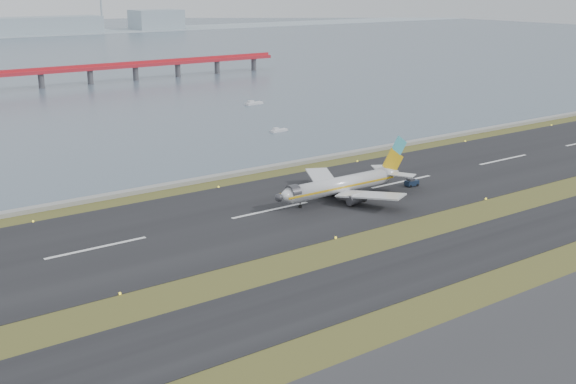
{
  "coord_description": "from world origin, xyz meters",
  "views": [
    {
      "loc": [
        -85.67,
        -94.88,
        48.51
      ],
      "look_at": [
        -1.07,
        22.0,
        6.34
      ],
      "focal_mm": 45.0,
      "sensor_mm": 36.0,
      "label": 1
    }
  ],
  "objects": [
    {
      "name": "airliner",
      "position": [
        18.73,
        27.47,
        3.46
      ],
      "size": [
        38.52,
        32.89,
        12.8
      ],
      "color": "silver",
      "rests_on": "ground"
    },
    {
      "name": "seawall",
      "position": [
        0.0,
        60.0,
        0.5
      ],
      "size": [
        1000.0,
        2.5,
        1.0
      ],
      "primitive_type": "cube",
      "color": "gray",
      "rests_on": "ground"
    },
    {
      "name": "taxiway_strip",
      "position": [
        0.0,
        -12.0,
        0.05
      ],
      "size": [
        1000.0,
        18.0,
        0.1
      ],
      "primitive_type": "cube",
      "color": "black",
      "rests_on": "ground"
    },
    {
      "name": "pushback_tug",
      "position": [
        39.14,
        25.69,
        1.02
      ],
      "size": [
        3.39,
        2.13,
        2.1
      ],
      "rotation": [
        0.0,
        0.0,
        -0.06
      ],
      "color": "#132036",
      "rests_on": "ground"
    },
    {
      "name": "ground",
      "position": [
        0.0,
        0.0,
        0.0
      ],
      "size": [
        1000.0,
        1000.0,
        0.0
      ],
      "primitive_type": "plane",
      "color": "#3C4A1A",
      "rests_on": "ground"
    },
    {
      "name": "workboat_near",
      "position": [
        51.33,
        99.88,
        0.48
      ],
      "size": [
        6.41,
        2.43,
        1.53
      ],
      "rotation": [
        0.0,
        0.0,
        0.07
      ],
      "color": "silver",
      "rests_on": "ground"
    },
    {
      "name": "red_pier",
      "position": [
        20.0,
        250.0,
        7.28
      ],
      "size": [
        260.0,
        5.0,
        10.2
      ],
      "color": "red",
      "rests_on": "ground"
    },
    {
      "name": "runway_strip",
      "position": [
        0.0,
        30.0,
        0.05
      ],
      "size": [
        1000.0,
        45.0,
        0.1
      ],
      "primitive_type": "cube",
      "color": "black",
      "rests_on": "ground"
    },
    {
      "name": "workboat_far",
      "position": [
        75.01,
        151.29,
        0.6
      ],
      "size": [
        8.01,
        3.19,
        1.9
      ],
      "rotation": [
        0.0,
        0.0,
        0.1
      ],
      "color": "silver",
      "rests_on": "ground"
    }
  ]
}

